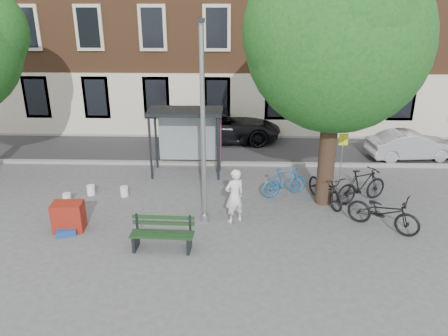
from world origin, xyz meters
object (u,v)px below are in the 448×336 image
Objects in this scene: car_dark at (223,125)px; car_silver at (411,145)px; lamppost at (203,137)px; notice_sign at (343,147)px; bench at (162,235)px; bike_b at (285,181)px; bike_c at (326,188)px; painter at (235,196)px; bike_a at (383,212)px; red_stand at (69,217)px; bus_shelter at (196,127)px; bike_d at (362,186)px.

car_silver is at bearing -110.45° from car_dark.
lamppost is 6.07m from notice_sign.
notice_sign is at bearing 41.43° from bench.
bike_b is 6.80m from car_dark.
lamppost reaches higher than car_dark.
lamppost is 4.85m from bike_c.
car_dark reaches higher than car_silver.
painter is 3.44m from bike_c.
painter is at bearing 120.33° from bike_a.
painter reaches higher than red_stand.
bench is (-1.06, -1.65, -2.37)m from lamppost.
bench is at bearing 108.57° from bike_b.
bike_a is 0.59× the size of car_silver.
lamppost reaches higher than car_silver.
bus_shelter reaches higher than bench.
lamppost is at bearing 80.97° from bike_d.
bench is 7.81m from notice_sign.
bike_d is (2.59, -0.47, 0.08)m from bike_b.
car_silver is at bearing 11.87° from bus_shelter.
bike_a reaches higher than bike_c.
bike_b is at bearing -159.98° from painter.
bike_c reaches higher than red_stand.
notice_sign is (-0.36, 1.68, 0.81)m from bike_d.
car_silver is at bearing 27.96° from red_stand.
painter is 2.70m from bike_b.
bike_c reaches higher than bench.
car_silver is at bearing 40.70° from bench.
bench is 1.00× the size of bike_b.
lamppost is 3.13× the size of notice_sign.
bike_a reaches higher than bench.
painter is 0.91× the size of notice_sign.
lamppost is 3.45× the size of painter.
car_dark is at bearing 97.11° from bike_c.
bench is at bearing 91.31° from bike_d.
car_silver reaches higher than bike_d.
bench is at bearing -94.49° from bus_shelter.
bike_b is at bearing 84.01° from bike_a.
bus_shelter is 6.56m from bike_d.
red_stand is at bearing 110.80° from car_silver.
bike_d is (5.90, -2.54, -1.31)m from bus_shelter.
bus_shelter is at bearing 170.72° from notice_sign.
lamppost is 3.41× the size of bench.
bike_c is at bearing 69.39° from bike_d.
bike_c is at bearing 33.51° from bench.
bus_shelter is 0.76× the size of car_silver.
lamppost is at bearing -27.87° from painter.
car_dark is at bearing 64.31° from red_stand.
bench is 12.35m from car_silver.
notice_sign is (4.64, -5.13, 0.64)m from car_dark.
bike_d is 5.56m from car_silver.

